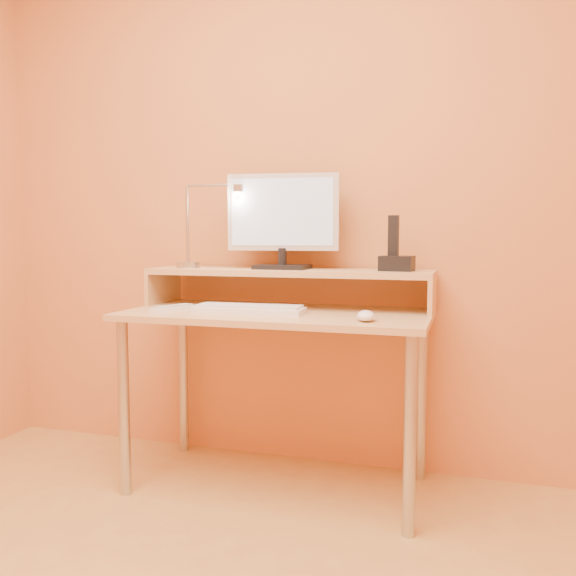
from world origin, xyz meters
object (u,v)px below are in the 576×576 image
(lamp_base, at_px, (188,265))
(mouse, at_px, (366,316))
(phone_dock, at_px, (397,263))
(keyboard, at_px, (249,310))
(remote_control, at_px, (173,309))
(monitor_panel, at_px, (283,212))

(lamp_base, xyz_separation_m, mouse, (0.84, -0.29, -0.15))
(lamp_base, relative_size, phone_dock, 0.77)
(keyboard, xyz_separation_m, remote_control, (-0.31, -0.03, -0.00))
(keyboard, bearing_deg, remote_control, -175.99)
(phone_dock, distance_m, remote_control, 0.91)
(keyboard, relative_size, remote_control, 2.15)
(monitor_panel, relative_size, phone_dock, 3.62)
(phone_dock, bearing_deg, mouse, -96.41)
(monitor_panel, distance_m, lamp_base, 0.48)
(phone_dock, distance_m, mouse, 0.37)
(keyboard, xyz_separation_m, mouse, (0.47, -0.08, 0.01))
(monitor_panel, relative_size, mouse, 4.16)
(mouse, relative_size, remote_control, 0.56)
(phone_dock, height_order, keyboard, phone_dock)
(phone_dock, height_order, mouse, phone_dock)
(monitor_panel, height_order, keyboard, monitor_panel)
(mouse, xyz_separation_m, remote_control, (-0.78, 0.05, -0.01))
(phone_dock, bearing_deg, remote_control, -156.80)
(lamp_base, xyz_separation_m, remote_control, (0.06, -0.24, -0.16))
(phone_dock, height_order, remote_control, phone_dock)
(lamp_base, bearing_deg, monitor_panel, 5.38)
(keyboard, bearing_deg, monitor_panel, 73.97)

